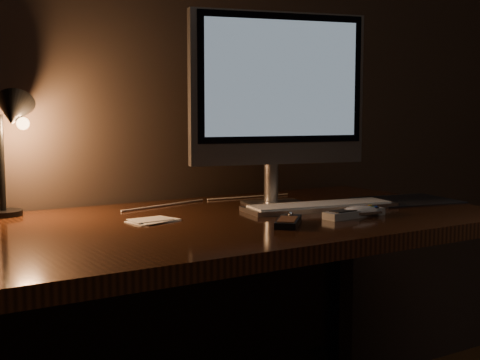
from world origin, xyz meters
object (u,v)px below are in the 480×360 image
tv_remote (354,213)px  desk_lamp (12,130)px  keyboard (320,206)px  mouse (360,213)px  media_remote (288,221)px  desk (182,268)px  monitor (279,92)px

tv_remote → desk_lamp: 0.88m
keyboard → mouse: (0.01, -0.15, 0.00)m
mouse → tv_remote: size_ratio=0.55×
keyboard → tv_remote: tv_remote is taller
mouse → media_remote: 0.23m
desk_lamp → keyboard: bearing=-25.5°
mouse → tv_remote: tv_remote is taller
keyboard → desk_lamp: size_ratio=1.33×
desk → mouse: size_ratio=15.83×
keyboard → desk: bearing=177.8°
desk_lamp → monitor: bearing=-19.0°
desk → monitor: 0.55m
mouse → desk_lamp: desk_lamp is taller
monitor → tv_remote: 0.41m
monitor → mouse: (0.07, -0.26, -0.31)m
tv_remote → media_remote: bearing=178.2°
tv_remote → keyboard: bearing=82.0°
mouse → tv_remote: bearing=-169.7°
tv_remote → desk_lamp: desk_lamp is taller
mouse → desk_lamp: 0.90m
tv_remote → desk_lamp: size_ratio=0.56×
desk → monitor: monitor is taller
desk → desk_lamp: bearing=146.1°
keyboard → mouse: size_ratio=4.23×
keyboard → media_remote: media_remote is taller
monitor → desk_lamp: size_ratio=1.65×
desk → tv_remote: bearing=-31.4°
keyboard → tv_remote: 0.15m
desk → desk_lamp: size_ratio=4.96×
desk → keyboard: 0.41m
desk → keyboard: (0.38, -0.08, 0.14)m
monitor → keyboard: 0.33m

